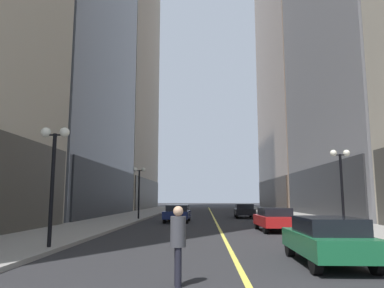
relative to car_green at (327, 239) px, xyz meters
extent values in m
plane|color=#262628|center=(-2.54, 27.34, -0.72)|extent=(200.00, 200.00, 0.00)
cube|color=gray|center=(-10.79, 27.34, -0.64)|extent=(4.50, 78.00, 0.15)
cube|color=gray|center=(5.71, 27.34, -0.64)|extent=(4.50, 78.00, 0.15)
cube|color=#E5D64C|center=(-2.54, 27.34, -0.71)|extent=(0.16, 70.00, 0.01)
cube|color=#212327|center=(-13.14, 26.84, 1.78)|extent=(0.50, 22.80, 5.00)
cube|color=#B7AD99|center=(-19.12, 52.34, 34.96)|extent=(12.15, 26.00, 71.35)
cube|color=#403C35|center=(-13.14, 52.34, 1.78)|extent=(0.50, 24.70, 5.00)
cube|color=#2C2C2E|center=(8.06, 26.84, 1.78)|extent=(0.50, 22.80, 5.00)
cube|color=#332A23|center=(8.06, 52.34, 1.78)|extent=(0.50, 24.70, 5.00)
cube|color=#196038|center=(0.00, 0.06, -0.12)|extent=(1.75, 4.07, 0.55)
cube|color=black|center=(0.00, -0.14, 0.35)|extent=(1.52, 2.29, 0.50)
cylinder|color=black|center=(-0.72, 1.48, -0.40)|extent=(0.23, 0.64, 0.64)
cylinder|color=black|center=(0.75, 1.47, -0.40)|extent=(0.23, 0.64, 0.64)
cylinder|color=black|center=(-0.75, -1.35, -0.40)|extent=(0.23, 0.64, 0.64)
cylinder|color=black|center=(0.72, -1.37, -0.40)|extent=(0.23, 0.64, 0.64)
cube|color=#B21919|center=(0.47, 10.41, -0.12)|extent=(1.83, 4.08, 0.55)
cube|color=black|center=(0.47, 10.21, 0.35)|extent=(1.57, 2.30, 0.50)
cylinder|color=black|center=(-0.31, 11.80, -0.40)|extent=(0.24, 0.65, 0.64)
cylinder|color=black|center=(1.17, 11.84, -0.40)|extent=(0.24, 0.65, 0.64)
cylinder|color=black|center=(-0.24, 8.98, -0.40)|extent=(0.24, 0.65, 0.64)
cylinder|color=black|center=(1.25, 9.02, -0.40)|extent=(0.24, 0.65, 0.64)
cube|color=#141E4C|center=(-5.55, 18.20, -0.12)|extent=(1.95, 4.40, 0.55)
cube|color=black|center=(-5.54, 18.42, 0.35)|extent=(1.69, 2.48, 0.50)
cylinder|color=black|center=(-4.77, 16.66, -0.40)|extent=(0.23, 0.64, 0.64)
cylinder|color=black|center=(-6.39, 16.69, -0.40)|extent=(0.23, 0.64, 0.64)
cylinder|color=black|center=(-4.71, 19.71, -0.40)|extent=(0.23, 0.64, 0.64)
cylinder|color=black|center=(-6.33, 19.75, -0.40)|extent=(0.23, 0.64, 0.64)
cube|color=black|center=(0.35, 24.76, -0.12)|extent=(1.91, 4.54, 0.55)
cube|color=black|center=(0.34, 24.54, 0.35)|extent=(1.63, 2.56, 0.50)
cylinder|color=black|center=(-0.36, 26.36, -0.40)|extent=(0.24, 0.65, 0.64)
cylinder|color=black|center=(1.16, 26.31, -0.40)|extent=(0.24, 0.65, 0.64)
cylinder|color=black|center=(-0.47, 23.22, -0.40)|extent=(0.24, 0.65, 0.64)
cylinder|color=black|center=(1.06, 23.17, -0.40)|extent=(0.24, 0.65, 0.64)
cylinder|color=black|center=(-4.05, -2.58, -0.31)|extent=(0.14, 0.14, 0.82)
cylinder|color=black|center=(-4.03, -2.73, -0.31)|extent=(0.14, 0.14, 0.82)
cylinder|color=#3F3F44|center=(-4.04, -2.65, 0.42)|extent=(0.39, 0.39, 0.65)
sphere|color=tan|center=(-4.04, -2.65, 0.86)|extent=(0.22, 0.22, 0.22)
cylinder|color=black|center=(-8.94, 2.34, 1.38)|extent=(0.14, 0.14, 4.20)
cylinder|color=black|center=(-8.94, 2.34, 3.43)|extent=(0.80, 0.06, 0.06)
sphere|color=white|center=(-9.29, 2.34, 3.53)|extent=(0.36, 0.36, 0.36)
sphere|color=white|center=(-8.59, 2.34, 3.53)|extent=(0.36, 0.36, 0.36)
cylinder|color=black|center=(-8.94, 20.13, 1.38)|extent=(0.14, 0.14, 4.20)
cylinder|color=black|center=(-8.94, 20.13, 3.43)|extent=(0.80, 0.06, 0.06)
sphere|color=white|center=(-9.29, 20.13, 3.53)|extent=(0.36, 0.36, 0.36)
sphere|color=white|center=(-8.59, 20.13, 3.53)|extent=(0.36, 0.36, 0.36)
cylinder|color=black|center=(3.86, 9.06, 1.38)|extent=(0.14, 0.14, 4.20)
cylinder|color=black|center=(3.86, 9.06, 3.43)|extent=(0.80, 0.06, 0.06)
sphere|color=white|center=(3.51, 9.06, 3.53)|extent=(0.36, 0.36, 0.36)
sphere|color=white|center=(4.21, 9.06, 3.53)|extent=(0.36, 0.36, 0.36)
camera|label=1|loc=(-3.48, -10.73, 1.14)|focal=34.24mm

